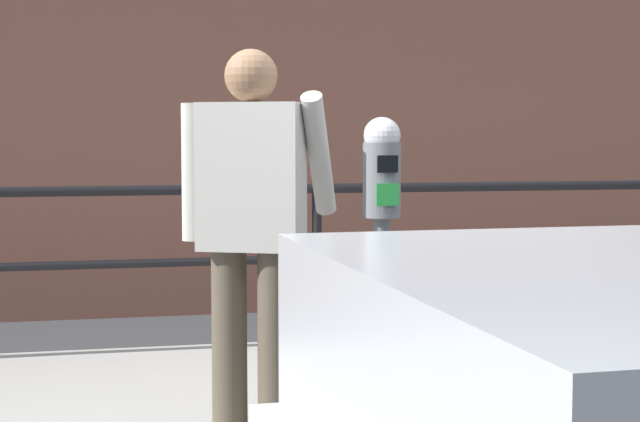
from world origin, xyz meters
TOP-DOWN VIEW (x-y plane):
  - sidewalk_curb at (0.00, 1.27)m, footprint 36.00×2.53m
  - parking_meter at (-0.16, 0.38)m, footprint 0.16×0.17m
  - pedestrian_at_meter at (-0.68, 0.53)m, footprint 0.69×0.41m
  - background_railing at (0.00, 2.40)m, footprint 24.06×0.06m
  - backdrop_wall at (0.00, 4.49)m, footprint 32.00×0.50m

SIDE VIEW (x-z plane):
  - sidewalk_curb at x=0.00m, z-range 0.00..0.12m
  - background_railing at x=0.00m, z-range 0.35..1.35m
  - pedestrian_at_meter at x=-0.68m, z-range 0.23..1.88m
  - parking_meter at x=-0.16m, z-range 0.41..1.77m
  - backdrop_wall at x=0.00m, z-range 0.00..2.58m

